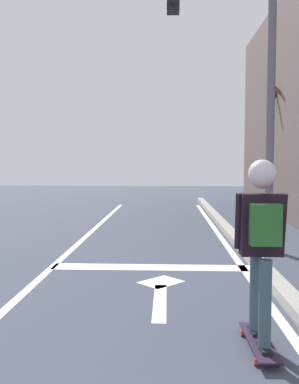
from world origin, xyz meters
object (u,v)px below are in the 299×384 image
skateboard (259,342)px  traffic_signal_mast (231,57)px  skater (262,228)px  roadside_tree (282,155)px

skateboard → traffic_signal_mast: bearing=85.2°
skateboard → skater: skater is taller
skateboard → skater: 1.05m
traffic_signal_mast → skateboard: bearing=-94.8°
skateboard → traffic_signal_mast: 5.76m
skateboard → roadside_tree: bearing=73.8°
skateboard → roadside_tree: roadside_tree is taller
roadside_tree → skateboard: bearing=-106.2°
skater → roadside_tree: bearing=73.9°
skater → traffic_signal_mast: size_ratio=0.30×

